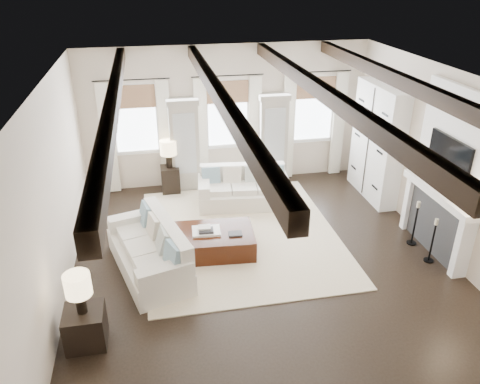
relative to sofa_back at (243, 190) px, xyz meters
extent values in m
plane|color=black|center=(-0.12, -2.46, -0.33)|extent=(7.50, 7.50, 0.00)
cube|color=beige|center=(-0.12, 1.29, 1.27)|extent=(6.50, 0.04, 3.20)
cube|color=beige|center=(-0.12, -6.21, 1.27)|extent=(6.50, 0.04, 3.20)
cube|color=beige|center=(-3.37, -2.46, 1.27)|extent=(0.04, 7.50, 3.20)
cube|color=beige|center=(3.13, -2.46, 1.27)|extent=(0.04, 7.50, 3.20)
cube|color=white|center=(-0.12, -2.46, 2.87)|extent=(6.50, 7.50, 0.04)
cube|color=black|center=(-2.32, -2.46, 2.75)|extent=(0.16, 7.40, 0.22)
cube|color=black|center=(-0.87, -2.46, 2.75)|extent=(0.16, 7.40, 0.22)
cube|color=black|center=(0.63, -2.46, 2.75)|extent=(0.16, 7.40, 0.22)
cube|color=black|center=(2.08, -2.46, 2.75)|extent=(0.16, 7.40, 0.22)
cube|color=white|center=(-2.17, 1.26, 1.32)|extent=(0.90, 0.03, 1.45)
cube|color=#8E6547|center=(-2.17, 1.20, 1.85)|extent=(0.94, 0.04, 0.50)
cube|color=white|center=(-2.79, 1.16, 0.94)|extent=(0.28, 0.08, 2.50)
cube|color=white|center=(-1.55, 1.16, 0.94)|extent=(0.28, 0.08, 2.50)
cylinder|color=black|center=(-2.17, 1.15, 2.22)|extent=(1.60, 0.02, 0.02)
cube|color=white|center=(-0.12, 1.26, 1.32)|extent=(0.90, 0.03, 1.45)
cube|color=#8E6547|center=(-0.12, 1.20, 1.85)|extent=(0.94, 0.04, 0.50)
cube|color=white|center=(-0.74, 1.16, 0.94)|extent=(0.28, 0.08, 2.50)
cube|color=white|center=(0.50, 1.16, 0.94)|extent=(0.28, 0.08, 2.50)
cylinder|color=black|center=(-0.12, 1.15, 2.22)|extent=(1.60, 0.02, 0.02)
cube|color=white|center=(1.93, 1.26, 1.32)|extent=(0.90, 0.03, 1.45)
cube|color=#8E6547|center=(1.93, 1.20, 1.85)|extent=(0.94, 0.04, 0.50)
cube|color=white|center=(1.31, 1.16, 0.94)|extent=(0.28, 0.08, 2.50)
cube|color=white|center=(2.55, 1.16, 0.94)|extent=(0.28, 0.08, 2.50)
cylinder|color=black|center=(1.93, 1.15, 2.22)|extent=(1.60, 0.02, 0.02)
cube|color=#ABA597|center=(-1.14, 1.07, 0.67)|extent=(0.64, 0.38, 2.00)
cube|color=#B2B7BA|center=(-1.14, 0.87, 0.82)|extent=(0.48, 0.02, 1.40)
cube|color=#ABA597|center=(-1.14, 1.07, 1.73)|extent=(0.70, 0.42, 0.12)
cube|color=#ABA597|center=(0.91, 1.07, 0.67)|extent=(0.64, 0.38, 2.00)
cube|color=#B2B7BA|center=(0.91, 0.87, 0.82)|extent=(0.48, 0.02, 1.40)
cube|color=#ABA597|center=(0.91, 1.07, 1.73)|extent=(0.70, 0.42, 0.12)
cube|color=#2A2A2C|center=(3.04, -2.46, 0.22)|extent=(0.18, 1.50, 1.10)
cube|color=black|center=(3.01, -2.46, 0.07)|extent=(0.10, 0.90, 0.70)
cube|color=white|center=(3.00, -3.28, 0.22)|extent=(0.26, 0.14, 1.10)
cube|color=white|center=(3.00, -1.64, 0.22)|extent=(0.26, 0.14, 1.10)
cube|color=white|center=(2.97, -2.46, 0.83)|extent=(0.32, 1.90, 0.12)
cube|color=white|center=(3.08, -2.46, 1.77)|extent=(0.10, 1.90, 1.80)
cube|color=black|center=(3.01, -2.46, 1.52)|extent=(0.07, 1.10, 0.64)
cube|color=silver|center=(2.93, -0.11, 0.92)|extent=(0.40, 1.70, 2.50)
cube|color=black|center=(2.72, -0.11, 0.92)|extent=(0.01, 0.02, 2.40)
cube|color=beige|center=(-0.31, -1.27, -0.32)|extent=(3.65, 4.25, 0.02)
cube|color=white|center=(-0.01, -0.06, -0.15)|extent=(2.02, 1.09, 0.37)
cube|color=white|center=(0.03, 0.27, 0.27)|extent=(1.85, 0.41, 0.46)
cube|color=white|center=(-0.85, 0.03, 0.16)|extent=(0.33, 0.85, 0.24)
cube|color=white|center=(0.84, -0.15, 0.16)|extent=(0.33, 0.85, 0.24)
cube|color=white|center=(-0.54, -0.05, 0.10)|extent=(0.57, 0.61, 0.13)
cube|color=white|center=(-0.01, -0.11, 0.10)|extent=(0.57, 0.61, 0.13)
cube|color=white|center=(0.52, -0.17, 0.10)|extent=(0.57, 0.61, 0.13)
cube|color=#6D94A7|center=(-0.67, 0.20, 0.30)|extent=(0.41, 0.24, 0.40)
cube|color=silver|center=(-0.22, 0.14, 0.30)|extent=(0.41, 0.24, 0.40)
cube|color=beige|center=(0.24, 0.09, 0.30)|extent=(0.41, 0.24, 0.40)
cube|color=#6D94A7|center=(0.70, 0.04, 0.30)|extent=(0.41, 0.24, 0.40)
cube|color=white|center=(-2.07, -2.11, -0.13)|extent=(1.45, 2.24, 0.39)
cube|color=white|center=(-1.73, -2.02, 0.31)|extent=(0.73, 1.96, 0.49)
cube|color=white|center=(-2.31, -1.24, 0.19)|extent=(0.92, 0.48, 0.26)
cube|color=white|center=(-1.83, -2.99, 0.19)|extent=(0.92, 0.48, 0.26)
cube|color=white|center=(-2.27, -1.57, 0.13)|extent=(0.72, 0.69, 0.14)
cube|color=white|center=(-2.12, -2.13, 0.13)|extent=(0.72, 0.69, 0.14)
cube|color=white|center=(-1.97, -2.68, 0.13)|extent=(0.72, 0.69, 0.14)
cube|color=#6D94A7|center=(-2.08, -1.35, 0.34)|extent=(0.32, 0.46, 0.43)
cube|color=silver|center=(-1.95, -1.82, 0.34)|extent=(0.32, 0.46, 0.43)
cube|color=beige|center=(-1.82, -2.30, 0.34)|extent=(0.32, 0.46, 0.43)
cube|color=#6D94A7|center=(-1.69, -2.77, 0.34)|extent=(0.32, 0.46, 0.43)
cube|color=black|center=(-0.97, -1.74, -0.13)|extent=(1.62, 1.08, 0.41)
cube|color=white|center=(-1.04, -1.72, 0.10)|extent=(0.53, 0.42, 0.04)
cube|color=#262628|center=(-1.04, -1.76, 0.14)|extent=(0.27, 0.22, 0.04)
cube|color=beige|center=(-1.06, -1.71, 0.17)|extent=(0.23, 0.19, 0.03)
cube|color=#262628|center=(-0.54, -1.91, 0.09)|extent=(0.25, 0.20, 0.03)
cube|color=black|center=(-2.96, -3.66, -0.06)|extent=(0.54, 0.54, 0.54)
cylinder|color=black|center=(-2.96, -3.66, 0.35)|extent=(0.14, 0.14, 0.29)
cylinder|color=#F9D89E|center=(-2.96, -3.66, 0.65)|extent=(0.35, 0.35, 0.31)
cube|color=black|center=(-1.51, 0.91, -0.02)|extent=(0.41, 0.41, 0.61)
cylinder|color=black|center=(-1.51, 0.91, 0.44)|extent=(0.14, 0.14, 0.31)
cylinder|color=#F9D89E|center=(-1.51, 0.91, 0.75)|extent=(0.37, 0.37, 0.33)
cylinder|color=black|center=(2.78, -2.79, -0.32)|extent=(0.17, 0.17, 0.02)
cylinder|color=black|center=(2.78, -2.79, 0.04)|extent=(0.03, 0.03, 0.75)
cylinder|color=beige|center=(2.78, -2.79, 0.46)|extent=(0.06, 0.06, 0.11)
cylinder|color=black|center=(2.78, -2.20, -0.32)|extent=(0.18, 0.18, 0.02)
cylinder|color=black|center=(2.78, -2.20, 0.06)|extent=(0.03, 0.03, 0.78)
cylinder|color=beige|center=(2.78, -2.20, 0.50)|extent=(0.07, 0.07, 0.11)
camera|label=1|loc=(-1.84, -8.90, 4.43)|focal=35.00mm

